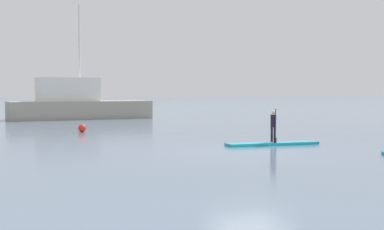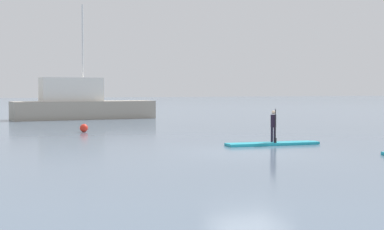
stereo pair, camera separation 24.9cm
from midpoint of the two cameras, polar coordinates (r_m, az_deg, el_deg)
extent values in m
plane|color=slate|center=(18.75, 6.00, -3.71)|extent=(240.00, 240.00, 0.00)
cube|color=#1E9EB2|center=(21.19, 8.23, -2.86)|extent=(3.47, 1.01, 0.10)
cube|color=#1E9EB2|center=(22.00, 12.37, -2.69)|extent=(0.29, 0.49, 0.09)
cylinder|color=black|center=(21.30, 8.30, -1.94)|extent=(0.08, 0.08, 0.56)
cylinder|color=black|center=(21.09, 8.59, -1.99)|extent=(0.08, 0.08, 0.56)
cylinder|color=black|center=(21.16, 8.45, -0.59)|extent=(0.23, 0.23, 0.46)
sphere|color=beige|center=(21.14, 8.46, 0.27)|extent=(0.13, 0.13, 0.13)
cylinder|color=black|center=(21.01, 8.66, -1.08)|extent=(0.03, 0.03, 1.24)
cube|color=black|center=(21.05, 8.65, -2.51)|extent=(0.04, 0.14, 0.18)
cube|color=#9E9384|center=(39.94, -10.56, 0.49)|extent=(9.68, 2.97, 1.23)
cube|color=white|center=(39.70, -11.79, 2.51)|extent=(4.16, 1.91, 1.60)
cylinder|color=silver|center=(40.03, -10.68, 7.24)|extent=(0.12, 0.12, 4.98)
sphere|color=red|center=(27.73, -10.48, -1.29)|extent=(0.39, 0.39, 0.39)
camera|label=1|loc=(0.12, -89.66, 0.02)|focal=53.47mm
camera|label=2|loc=(0.12, 90.34, -0.02)|focal=53.47mm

